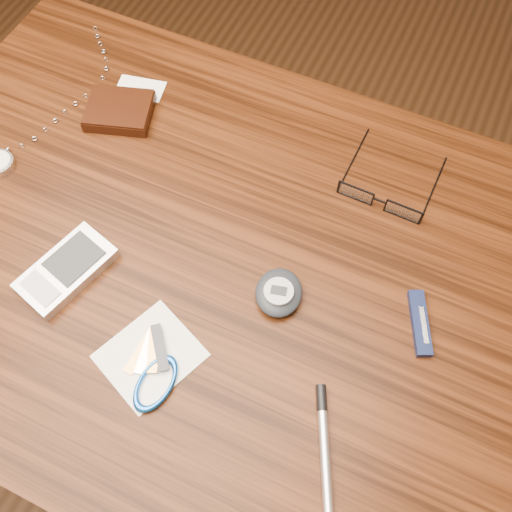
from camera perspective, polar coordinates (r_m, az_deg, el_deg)
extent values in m
plane|color=#472814|center=(1.46, -2.18, -13.90)|extent=(3.80, 3.80, 0.00)
cube|color=#361708|center=(0.77, -4.02, -0.71)|extent=(1.00, 0.70, 0.03)
cylinder|color=#4C2814|center=(1.38, -14.38, 9.36)|extent=(0.05, 0.05, 0.71)
cylinder|color=#4C2814|center=(1.24, 22.86, -5.08)|extent=(0.05, 0.05, 0.71)
cube|color=black|center=(0.91, -13.47, 13.89)|extent=(0.12, 0.10, 0.02)
cube|color=black|center=(0.90, -13.61, 14.33)|extent=(0.11, 0.10, 0.00)
cube|color=white|center=(0.95, -11.51, 16.10)|extent=(0.08, 0.06, 0.00)
cube|color=black|center=(0.80, 9.94, 6.20)|extent=(0.05, 0.00, 0.03)
cube|color=silver|center=(0.80, 9.94, 6.20)|extent=(0.05, 0.00, 0.02)
cylinder|color=black|center=(0.85, 9.71, 9.51)|extent=(0.01, 0.12, 0.00)
cube|color=black|center=(0.80, 14.49, 4.31)|extent=(0.05, 0.00, 0.03)
cube|color=silver|center=(0.80, 14.49, 4.31)|extent=(0.05, 0.00, 0.02)
cylinder|color=black|center=(0.84, 17.29, 6.37)|extent=(0.01, 0.12, 0.00)
cube|color=black|center=(0.79, 12.27, 5.42)|extent=(0.02, 0.00, 0.00)
cylinder|color=silver|center=(0.92, -23.61, 9.69)|extent=(0.01, 0.01, 0.01)
torus|color=silver|center=(0.92, -22.36, 10.16)|extent=(0.01, 0.01, 0.01)
torus|color=silver|center=(0.92, -21.29, 10.88)|extent=(0.01, 0.01, 0.00)
torus|color=silver|center=(0.93, -20.33, 11.75)|extent=(0.01, 0.01, 0.01)
torus|color=silver|center=(0.93, -19.45, 12.64)|extent=(0.01, 0.01, 0.00)
torus|color=silver|center=(0.94, -18.56, 13.51)|extent=(0.01, 0.01, 0.01)
torus|color=silver|center=(0.95, -17.61, 14.32)|extent=(0.01, 0.01, 0.00)
torus|color=silver|center=(0.95, -16.66, 15.10)|extent=(0.01, 0.00, 0.01)
torus|color=silver|center=(0.96, -15.77, 15.92)|extent=(0.01, 0.01, 0.00)
torus|color=silver|center=(0.97, -15.10, 16.79)|extent=(0.01, 0.00, 0.01)
torus|color=silver|center=(0.99, -14.76, 17.68)|extent=(0.01, 0.01, 0.00)
torus|color=silver|center=(1.00, -14.76, 18.48)|extent=(0.01, 0.01, 0.01)
torus|color=silver|center=(1.01, -15.00, 19.16)|extent=(0.01, 0.01, 0.00)
torus|color=silver|center=(1.03, -15.30, 19.79)|extent=(0.01, 0.01, 0.01)
torus|color=silver|center=(1.04, -15.58, 20.41)|extent=(0.01, 0.01, 0.00)
torus|color=silver|center=(1.06, -15.78, 21.05)|extent=(0.01, 0.01, 0.01)
cube|color=silver|center=(0.77, -18.41, -1.33)|extent=(0.10, 0.14, 0.02)
cube|color=black|center=(0.77, -17.77, -0.24)|extent=(0.07, 0.08, 0.00)
cube|color=#9D9EA4|center=(0.76, -20.78, -3.04)|extent=(0.06, 0.04, 0.00)
ellipsoid|color=black|center=(0.72, 2.30, -3.68)|extent=(0.07, 0.08, 0.02)
cylinder|color=#96979D|center=(0.70, 2.28, -3.55)|extent=(0.04, 0.04, 0.00)
cube|color=black|center=(0.70, 2.29, -3.46)|extent=(0.02, 0.02, 0.00)
cube|color=white|center=(0.71, -10.53, -9.77)|extent=(0.13, 0.14, 0.00)
torus|color=#144FA9|center=(0.69, -10.00, -12.42)|extent=(0.06, 0.06, 0.01)
cube|color=olive|center=(0.71, -11.44, -9.36)|extent=(0.02, 0.06, 0.00)
cube|color=silver|center=(0.71, -10.84, -9.23)|extent=(0.02, 0.06, 0.00)
cube|color=#A5753A|center=(0.71, -10.23, -9.11)|extent=(0.04, 0.06, 0.00)
cube|color=black|center=(0.70, -9.62, -8.98)|extent=(0.05, 0.05, 0.00)
cube|color=#0E1339|center=(0.74, 16.06, -6.45)|extent=(0.05, 0.09, 0.01)
cube|color=silver|center=(0.73, 16.44, -6.61)|extent=(0.03, 0.05, 0.00)
cylinder|color=silver|center=(0.67, 6.87, -18.53)|extent=(0.07, 0.13, 0.01)
cylinder|color=black|center=(0.68, 6.57, -13.94)|extent=(0.02, 0.03, 0.01)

